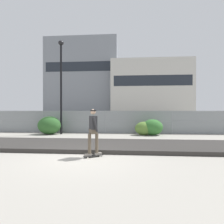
{
  "coord_description": "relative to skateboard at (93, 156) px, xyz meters",
  "views": [
    {
      "loc": [
        1.82,
        -7.46,
        1.88
      ],
      "look_at": [
        0.83,
        4.5,
        1.78
      ],
      "focal_mm": 30.36,
      "sensor_mm": 36.0,
      "label": 1
    }
  ],
  "objects": [
    {
      "name": "skater",
      "position": [
        0.0,
        0.0,
        1.08
      ],
      "size": [
        0.67,
        0.62,
        1.86
      ],
      "color": "gray",
      "rests_on": "skateboard"
    },
    {
      "name": "shrub_right",
      "position": [
        3.26,
        7.03,
        0.55
      ],
      "size": [
        1.57,
        1.28,
        1.21
      ],
      "color": "#336B2D",
      "rests_on": "ground_plane"
    },
    {
      "name": "shrub_left",
      "position": [
        -4.77,
        6.94,
        0.65
      ],
      "size": [
        1.82,
        1.49,
        1.41
      ],
      "color": "#2D5B28",
      "rests_on": "ground_plane"
    },
    {
      "name": "ground_plane",
      "position": [
        -0.43,
        -0.06,
        -0.06
      ],
      "size": [
        120.0,
        120.0,
        0.0
      ],
      "primitive_type": "plane",
      "color": "#9E998E"
    },
    {
      "name": "shrub_center",
      "position": [
        2.61,
        6.99,
        0.46
      ],
      "size": [
        1.33,
        1.09,
        1.03
      ],
      "color": "#567A33",
      "rests_on": "ground_plane"
    },
    {
      "name": "office_block",
      "position": [
        7.25,
        44.83,
        7.18
      ],
      "size": [
        19.99,
        13.93,
        14.48
      ],
      "color": "#B2AFA8",
      "rests_on": "ground_plane"
    },
    {
      "name": "gravel_berm",
      "position": [
        -0.43,
        2.1,
        0.04
      ],
      "size": [
        17.78,
        3.3,
        0.19
      ],
      "primitive_type": "cube",
      "color": "#33302D",
      "rests_on": "ground_plane"
    },
    {
      "name": "street_lamp",
      "position": [
        -3.87,
        7.08,
        4.49
      ],
      "size": [
        0.44,
        0.44,
        7.4
      ],
      "color": "black",
      "rests_on": "ground_plane"
    },
    {
      "name": "chain_fence",
      "position": [
        -0.43,
        8.03,
        0.87
      ],
      "size": [
        21.64,
        0.06,
        1.85
      ],
      "color": "gray",
      "rests_on": "ground_plane"
    },
    {
      "name": "library_building",
      "position": [
        -11.22,
        47.45,
        10.69
      ],
      "size": [
        19.56,
        13.03,
        21.5
      ],
      "color": "slate",
      "rests_on": "ground_plane"
    },
    {
      "name": "skateboard",
      "position": [
        0.0,
        0.0,
        0.0
      ],
      "size": [
        0.79,
        0.58,
        0.07
      ],
      "color": "black",
      "rests_on": "ground_plane"
    },
    {
      "name": "parked_car_near",
      "position": [
        -4.18,
        10.46,
        0.78
      ],
      "size": [
        4.52,
        2.18,
        1.66
      ],
      "color": "#566B4C",
      "rests_on": "ground_plane"
    }
  ]
}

